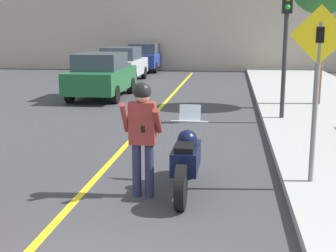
{
  "coord_description": "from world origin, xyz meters",
  "views": [
    {
      "loc": [
        1.72,
        -3.65,
        2.58
      ],
      "look_at": [
        0.71,
        3.71,
        1.03
      ],
      "focal_mm": 50.0,
      "sensor_mm": 36.0,
      "label": 1
    }
  ],
  "objects_px": {
    "parked_car_silver": "(122,64)",
    "parked_car_blue": "(145,57)",
    "motorcycle": "(186,160)",
    "person_biker": "(143,127)",
    "traffic_light": "(286,26)",
    "parked_car_green": "(102,75)",
    "crossing_sign": "(317,78)"
  },
  "relations": [
    {
      "from": "parked_car_silver",
      "to": "parked_car_blue",
      "type": "relative_size",
      "value": 1.0
    },
    {
      "from": "motorcycle",
      "to": "parked_car_blue",
      "type": "distance_m",
      "value": 21.63
    },
    {
      "from": "person_biker",
      "to": "parked_car_blue",
      "type": "xyz_separation_m",
      "value": [
        -3.95,
        21.47,
        -0.25
      ]
    },
    {
      "from": "traffic_light",
      "to": "person_biker",
      "type": "bearing_deg",
      "value": -113.71
    },
    {
      "from": "motorcycle",
      "to": "parked_car_blue",
      "type": "relative_size",
      "value": 0.53
    },
    {
      "from": "parked_car_silver",
      "to": "parked_car_blue",
      "type": "distance_m",
      "value": 5.69
    },
    {
      "from": "traffic_light",
      "to": "parked_car_blue",
      "type": "distance_m",
      "value": 16.75
    },
    {
      "from": "parked_car_silver",
      "to": "parked_car_blue",
      "type": "xyz_separation_m",
      "value": [
        0.08,
        5.69,
        0.0
      ]
    },
    {
      "from": "parked_car_green",
      "to": "person_biker",
      "type": "bearing_deg",
      "value": -70.98
    },
    {
      "from": "motorcycle",
      "to": "parked_car_green",
      "type": "relative_size",
      "value": 0.53
    },
    {
      "from": "motorcycle",
      "to": "person_biker",
      "type": "xyz_separation_m",
      "value": [
        -0.64,
        -0.33,
        0.59
      ]
    },
    {
      "from": "traffic_light",
      "to": "parked_car_blue",
      "type": "height_order",
      "value": "traffic_light"
    },
    {
      "from": "person_biker",
      "to": "parked_car_green",
      "type": "relative_size",
      "value": 0.43
    },
    {
      "from": "crossing_sign",
      "to": "parked_car_silver",
      "type": "height_order",
      "value": "crossing_sign"
    },
    {
      "from": "parked_car_green",
      "to": "crossing_sign",
      "type": "bearing_deg",
      "value": -57.22
    },
    {
      "from": "traffic_light",
      "to": "parked_car_silver",
      "type": "relative_size",
      "value": 0.85
    },
    {
      "from": "motorcycle",
      "to": "parked_car_silver",
      "type": "relative_size",
      "value": 0.53
    },
    {
      "from": "motorcycle",
      "to": "crossing_sign",
      "type": "relative_size",
      "value": 0.8
    },
    {
      "from": "person_biker",
      "to": "parked_car_silver",
      "type": "bearing_deg",
      "value": 104.36
    },
    {
      "from": "motorcycle",
      "to": "parked_car_silver",
      "type": "distance_m",
      "value": 16.14
    },
    {
      "from": "person_biker",
      "to": "traffic_light",
      "type": "relative_size",
      "value": 0.5
    },
    {
      "from": "parked_car_green",
      "to": "parked_car_silver",
      "type": "distance_m",
      "value": 5.59
    },
    {
      "from": "person_biker",
      "to": "parked_car_blue",
      "type": "distance_m",
      "value": 21.83
    },
    {
      "from": "traffic_light",
      "to": "crossing_sign",
      "type": "bearing_deg",
      "value": -90.94
    },
    {
      "from": "crossing_sign",
      "to": "parked_car_green",
      "type": "bearing_deg",
      "value": 122.78
    },
    {
      "from": "motorcycle",
      "to": "crossing_sign",
      "type": "distance_m",
      "value": 2.41
    },
    {
      "from": "motorcycle",
      "to": "parked_car_blue",
      "type": "bearing_deg",
      "value": 102.27
    },
    {
      "from": "crossing_sign",
      "to": "parked_car_silver",
      "type": "distance_m",
      "value": 16.56
    },
    {
      "from": "motorcycle",
      "to": "crossing_sign",
      "type": "xyz_separation_m",
      "value": [
        2.0,
        0.32,
        1.31
      ]
    },
    {
      "from": "parked_car_green",
      "to": "parked_car_blue",
      "type": "distance_m",
      "value": 11.27
    },
    {
      "from": "parked_car_green",
      "to": "parked_car_blue",
      "type": "xyz_separation_m",
      "value": [
        -0.43,
        11.26,
        0.0
      ]
    },
    {
      "from": "crossing_sign",
      "to": "traffic_light",
      "type": "bearing_deg",
      "value": 89.06
    }
  ]
}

